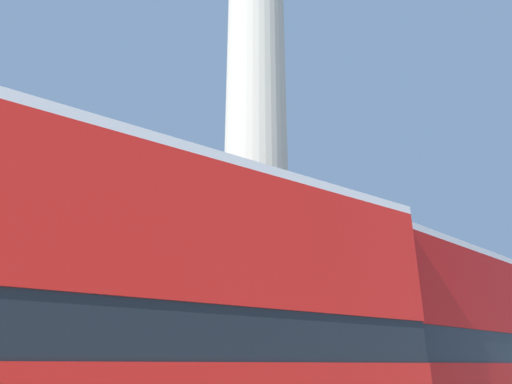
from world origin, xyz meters
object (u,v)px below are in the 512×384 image
monument_column (256,116)px  street_lamp (199,315)px  bus_a (460,351)px  equestrian_statue (366,370)px

monument_column → street_lamp: size_ratio=4.45×
bus_a → street_lamp: bearing=138.5°
monument_column → bus_a: monument_column is taller
street_lamp → bus_a: bearing=-38.5°
monument_column → bus_a: size_ratio=2.29×
equestrian_statue → street_lamp: 12.60m
bus_a → monument_column: bearing=98.9°
equestrian_statue → monument_column: bearing=-179.4°
monument_column → street_lamp: monument_column is taller
monument_column → equestrian_statue: bearing=17.9°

